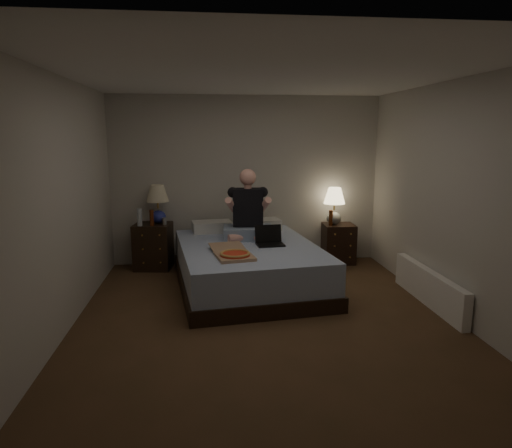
{
  "coord_description": "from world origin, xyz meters",
  "views": [
    {
      "loc": [
        -0.6,
        -4.57,
        1.93
      ],
      "look_at": [
        0.0,
        0.9,
        0.85
      ],
      "focal_mm": 32.0,
      "sensor_mm": 36.0,
      "label": 1
    }
  ],
  "objects": [
    {
      "name": "floor",
      "position": [
        0.0,
        0.0,
        0.0
      ],
      "size": [
        4.0,
        4.5,
        0.0
      ],
      "primitive_type": "cube",
      "color": "brown",
      "rests_on": "ground"
    },
    {
      "name": "lamp_left",
      "position": [
        -1.3,
        2.05,
        0.94
      ],
      "size": [
        0.39,
        0.39,
        0.56
      ],
      "primitive_type": null,
      "rotation": [
        0.0,
        0.0,
        0.27
      ],
      "color": "#2A329A",
      "rests_on": "nightstand_left"
    },
    {
      "name": "water_bottle",
      "position": [
        -1.54,
        1.88,
        0.79
      ],
      "size": [
        0.07,
        0.07,
        0.25
      ],
      "primitive_type": "cylinder",
      "color": "silver",
      "rests_on": "nightstand_left"
    },
    {
      "name": "beer_bottle_left",
      "position": [
        -1.37,
        1.87,
        0.78
      ],
      "size": [
        0.06,
        0.06,
        0.23
      ],
      "primitive_type": "cylinder",
      "color": "#50200B",
      "rests_on": "nightstand_left"
    },
    {
      "name": "wall_right",
      "position": [
        2.0,
        0.0,
        1.25
      ],
      "size": [
        0.0,
        4.5,
        2.5
      ],
      "primitive_type": "cube",
      "rotation": [
        1.57,
        0.0,
        -1.57
      ],
      "color": "beige",
      "rests_on": "ground"
    },
    {
      "name": "wall_left",
      "position": [
        -2.0,
        0.0,
        1.25
      ],
      "size": [
        0.0,
        4.5,
        2.5
      ],
      "primitive_type": "cube",
      "rotation": [
        1.57,
        0.0,
        1.57
      ],
      "color": "beige",
      "rests_on": "ground"
    },
    {
      "name": "nightstand_left",
      "position": [
        -1.39,
        2.02,
        0.33
      ],
      "size": [
        0.57,
        0.52,
        0.66
      ],
      "primitive_type": "cube",
      "rotation": [
        0.0,
        0.0,
        -0.13
      ],
      "color": "black",
      "rests_on": "floor"
    },
    {
      "name": "bed",
      "position": [
        -0.08,
        1.03,
        0.28
      ],
      "size": [
        1.94,
        2.42,
        0.56
      ],
      "primitive_type": "cube",
      "rotation": [
        0.0,
        0.0,
        0.13
      ],
      "color": "#5B7AB6",
      "rests_on": "floor"
    },
    {
      "name": "beer_bottle_right",
      "position": [
        1.24,
        1.96,
        0.71
      ],
      "size": [
        0.06,
        0.06,
        0.23
      ],
      "primitive_type": "cylinder",
      "color": "#59270C",
      "rests_on": "nightstand_right"
    },
    {
      "name": "lamp_right",
      "position": [
        1.31,
        2.03,
        0.87
      ],
      "size": [
        0.35,
        0.35,
        0.56
      ],
      "primitive_type": null,
      "rotation": [
        0.0,
        0.0,
        0.08
      ],
      "color": "#97978F",
      "rests_on": "nightstand_right"
    },
    {
      "name": "ceiling",
      "position": [
        0.0,
        0.0,
        2.5
      ],
      "size": [
        4.0,
        4.5,
        0.0
      ],
      "primitive_type": "cube",
      "rotation": [
        3.14,
        0.0,
        0.0
      ],
      "color": "white",
      "rests_on": "ground"
    },
    {
      "name": "wall_back",
      "position": [
        0.0,
        2.25,
        1.25
      ],
      "size": [
        4.0,
        0.0,
        2.5
      ],
      "primitive_type": "cube",
      "rotation": [
        1.57,
        0.0,
        0.0
      ],
      "color": "beige",
      "rests_on": "ground"
    },
    {
      "name": "wall_front",
      "position": [
        0.0,
        -2.25,
        1.25
      ],
      "size": [
        4.0,
        0.0,
        2.5
      ],
      "primitive_type": "cube",
      "rotation": [
        -1.57,
        0.0,
        0.0
      ],
      "color": "beige",
      "rests_on": "ground"
    },
    {
      "name": "soda_can",
      "position": [
        -1.21,
        1.95,
        0.71
      ],
      "size": [
        0.07,
        0.07,
        0.1
      ],
      "primitive_type": "cylinder",
      "color": "#B8B8B3",
      "rests_on": "nightstand_left"
    },
    {
      "name": "nightstand_right",
      "position": [
        1.39,
        2.02,
        0.3
      ],
      "size": [
        0.47,
        0.43,
        0.59
      ],
      "primitive_type": "cube",
      "rotation": [
        0.0,
        0.0,
        -0.03
      ],
      "color": "black",
      "rests_on": "floor"
    },
    {
      "name": "laptop",
      "position": [
        0.19,
        0.97,
        0.68
      ],
      "size": [
        0.36,
        0.31,
        0.24
      ],
      "primitive_type": null,
      "rotation": [
        0.0,
        0.0,
        0.09
      ],
      "color": "black",
      "rests_on": "bed"
    },
    {
      "name": "radiator",
      "position": [
        1.93,
        0.2,
        0.2
      ],
      "size": [
        0.1,
        1.6,
        0.4
      ],
      "primitive_type": "cube",
      "color": "white",
      "rests_on": "floor"
    },
    {
      "name": "pizza_box",
      "position": [
        -0.29,
        0.41,
        0.6
      ],
      "size": [
        0.53,
        0.82,
        0.08
      ],
      "primitive_type": null,
      "rotation": [
        0.0,
        0.0,
        0.18
      ],
      "color": "tan",
      "rests_on": "bed"
    },
    {
      "name": "person",
      "position": [
        -0.05,
        1.39,
        1.02
      ],
      "size": [
        0.69,
        0.56,
        0.93
      ],
      "primitive_type": null,
      "rotation": [
        0.0,
        0.0,
        -0.06
      ],
      "color": "black",
      "rests_on": "bed"
    }
  ]
}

